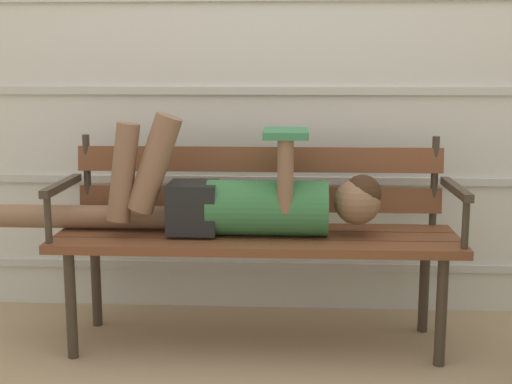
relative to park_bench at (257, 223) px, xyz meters
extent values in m
plane|color=tan|center=(0.00, -0.15, -0.51)|extent=(12.00, 12.00, 0.00)
cube|color=beige|center=(0.00, 0.43, 0.75)|extent=(4.87, 0.06, 2.53)
cube|color=#B7B7AD|center=(0.00, 0.39, -0.30)|extent=(4.87, 0.02, 0.04)
cube|color=#B7B7AD|center=(0.00, 0.39, 0.12)|extent=(4.87, 0.02, 0.04)
cube|color=#B7B7AD|center=(0.00, 0.39, 0.54)|extent=(4.87, 0.02, 0.04)
cube|color=brown|center=(0.00, -0.22, -0.05)|extent=(1.67, 0.15, 0.04)
cube|color=brown|center=(0.00, -0.07, -0.05)|extent=(1.67, 0.15, 0.04)
cube|color=brown|center=(0.00, 0.09, -0.05)|extent=(1.67, 0.15, 0.04)
cube|color=brown|center=(0.00, 0.16, 0.07)|extent=(1.60, 0.05, 0.11)
cube|color=brown|center=(0.00, 0.16, 0.25)|extent=(1.60, 0.05, 0.11)
cylinder|color=#382D23|center=(-0.77, 0.16, 0.16)|extent=(0.03, 0.03, 0.39)
cylinder|color=#382D23|center=(0.77, 0.16, 0.16)|extent=(0.03, 0.03, 0.39)
cylinder|color=#382D23|center=(-0.73, -0.25, -0.29)|extent=(0.04, 0.04, 0.44)
cylinder|color=#382D23|center=(0.73, -0.25, -0.29)|extent=(0.04, 0.04, 0.44)
cylinder|color=#382D23|center=(-0.73, 0.11, -0.29)|extent=(0.04, 0.04, 0.44)
cylinder|color=#382D23|center=(0.73, 0.11, -0.29)|extent=(0.04, 0.04, 0.44)
cube|color=#382D23|center=(-0.81, -0.07, 0.17)|extent=(0.04, 0.44, 0.03)
cylinder|color=#382D23|center=(-0.81, -0.25, 0.07)|extent=(0.03, 0.03, 0.20)
cube|color=#382D23|center=(0.81, -0.07, 0.17)|extent=(0.04, 0.44, 0.03)
cylinder|color=#382D23|center=(0.81, -0.25, 0.07)|extent=(0.03, 0.03, 0.20)
cylinder|color=#33703D|center=(0.05, -0.07, 0.08)|extent=(0.49, 0.23, 0.23)
cube|color=black|center=(-0.26, -0.07, 0.08)|extent=(0.20, 0.22, 0.21)
sphere|color=brown|center=(0.41, -0.07, 0.11)|extent=(0.19, 0.19, 0.19)
sphere|color=#382314|center=(0.43, -0.07, 0.14)|extent=(0.16, 0.16, 0.16)
cylinder|color=brown|center=(-0.41, -0.13, 0.27)|extent=(0.23, 0.11, 0.42)
cylinder|color=brown|center=(-0.53, -0.13, 0.23)|extent=(0.15, 0.09, 0.41)
cylinder|color=brown|center=(-0.72, -0.01, 0.02)|extent=(0.76, 0.10, 0.10)
cylinder|color=brown|center=(0.12, -0.15, 0.23)|extent=(0.06, 0.06, 0.29)
cylinder|color=brown|center=(0.12, 0.01, 0.23)|extent=(0.06, 0.06, 0.29)
cube|color=#337A4C|center=(0.12, -0.07, 0.39)|extent=(0.18, 0.25, 0.03)
camera|label=1|loc=(0.15, -2.89, 0.66)|focal=49.27mm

